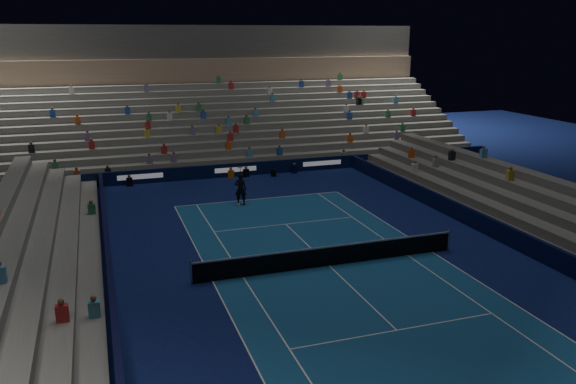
% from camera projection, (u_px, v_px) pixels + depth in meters
% --- Properties ---
extents(ground, '(90.00, 90.00, 0.00)m').
position_uv_depth(ground, '(329.00, 266.00, 26.81)').
color(ground, '#0D174E').
rests_on(ground, ground).
extents(court_surface, '(10.97, 23.77, 0.01)m').
position_uv_depth(court_surface, '(329.00, 266.00, 26.81)').
color(court_surface, navy).
rests_on(court_surface, ground).
extents(sponsor_barrier_far, '(44.00, 0.25, 1.00)m').
position_uv_depth(sponsor_barrier_far, '(235.00, 170.00, 43.59)').
color(sponsor_barrier_far, black).
rests_on(sponsor_barrier_far, ground).
extents(sponsor_barrier_east, '(0.25, 37.00, 1.00)m').
position_uv_depth(sponsor_barrier_east, '(504.00, 233.00, 29.66)').
color(sponsor_barrier_east, black).
rests_on(sponsor_barrier_east, ground).
extents(sponsor_barrier_west, '(0.25, 37.00, 1.00)m').
position_uv_depth(sponsor_barrier_west, '(111.00, 284.00, 23.70)').
color(sponsor_barrier_west, black).
rests_on(sponsor_barrier_west, ground).
extents(grandstand_main, '(44.00, 15.20, 11.20)m').
position_uv_depth(grandstand_main, '(210.00, 116.00, 51.42)').
color(grandstand_main, slate).
rests_on(grandstand_main, ground).
extents(grandstand_east, '(5.00, 37.00, 2.50)m').
position_uv_depth(grandstand_east, '(559.00, 219.00, 30.62)').
color(grandstand_east, '#62625E').
rests_on(grandstand_east, ground).
extents(grandstand_west, '(5.00, 37.00, 2.50)m').
position_uv_depth(grandstand_west, '(17.00, 286.00, 22.52)').
color(grandstand_west, slate).
rests_on(grandstand_west, ground).
extents(tennis_net, '(12.90, 0.10, 1.10)m').
position_uv_depth(tennis_net, '(329.00, 256.00, 26.68)').
color(tennis_net, '#B2B2B7').
rests_on(tennis_net, ground).
extents(tennis_player, '(0.87, 0.73, 2.05)m').
position_uv_depth(tennis_player, '(241.00, 189.00, 36.15)').
color(tennis_player, black).
rests_on(tennis_player, ground).
extents(broadcast_camera, '(0.53, 0.90, 0.52)m').
position_uv_depth(broadcast_camera, '(274.00, 172.00, 43.73)').
color(broadcast_camera, black).
rests_on(broadcast_camera, ground).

